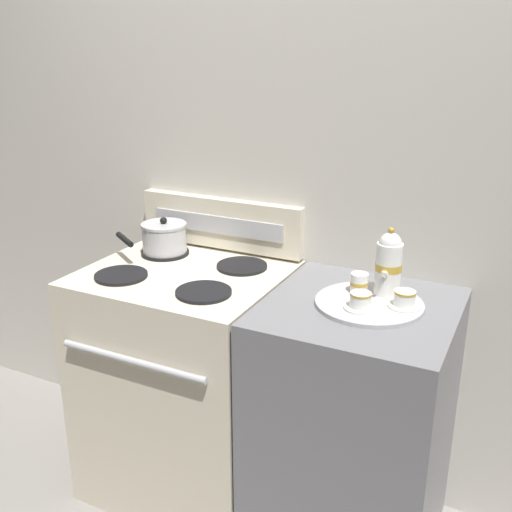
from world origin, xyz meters
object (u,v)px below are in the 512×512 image
Objects in this scene: teapot at (389,264)px; saucepan at (164,237)px; serving_tray at (369,304)px; teacup_left at (361,301)px; creamer_jug at (359,283)px; teacup_right at (405,299)px; stove at (188,382)px.

saucepan is at bearing 177.69° from teapot.
serving_tray is 0.07m from teacup_left.
creamer_jug reaches higher than serving_tray.
teacup_right is at bearing 4.36° from serving_tray.
creamer_jug reaches higher than stove.
teacup_left is at bearing -70.99° from creamer_jug.
saucepan is at bearing 173.39° from teacup_right.
saucepan is (-0.17, 0.14, 0.53)m from stove.
teapot is 0.13m from teacup_right.
serving_tray is (0.70, 0.01, 0.47)m from stove.
teacup_right is (0.12, 0.07, 0.00)m from teacup_left.
serving_tray is 0.15m from teapot.
teacup_left reaches higher than serving_tray.
teacup_left is at bearing -98.81° from serving_tray.
teapot is at bearing -2.31° from saucepan.
saucepan reaches higher than creamer_jug.
saucepan reaches higher than stove.
creamer_jug is at bearing -4.48° from saucepan.
stove is 0.82m from creamer_jug.
stove is 0.58m from saucepan.
saucepan is at bearing 167.71° from teacup_left.
teacup_right is (0.81, 0.02, 0.50)m from stove.
saucepan is at bearing 141.98° from stove.
saucepan is 4.08× the size of creamer_jug.
saucepan is at bearing 172.03° from serving_tray.
stove is at bearing -178.39° from teacup_right.
teacup_left is 0.14m from teacup_right.
teacup_left and teacup_right have the same top height.
serving_tray is at bearing -175.64° from teacup_right.
stove is 9.17× the size of teacup_left.
teacup_left is (-0.01, -0.07, 0.03)m from serving_tray.
teapot is 2.23× the size of teacup_right.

